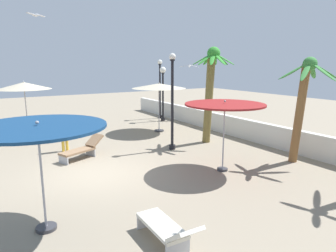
{
  "coord_description": "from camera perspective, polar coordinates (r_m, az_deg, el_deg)",
  "views": [
    {
      "loc": [
        9.62,
        -3.07,
        3.72
      ],
      "look_at": [
        0.0,
        2.8,
        1.4
      ],
      "focal_mm": 32.3,
      "sensor_mm": 36.0,
      "label": 1
    }
  ],
  "objects": [
    {
      "name": "boundary_wall",
      "position": [
        15.02,
        17.21,
        -1.26
      ],
      "size": [
        25.2,
        0.3,
        1.01
      ],
      "primitive_type": "cube",
      "color": "silver",
      "rests_on": "ground_plane"
    },
    {
      "name": "lamp_post_1",
      "position": [
        20.9,
        -1.53,
        7.7
      ],
      "size": [
        0.33,
        0.33,
        4.01
      ],
      "color": "black",
      "rests_on": "ground_plane"
    },
    {
      "name": "lounge_chair_0",
      "position": [
        12.59,
        -15.89,
        -4.13
      ],
      "size": [
        1.24,
        1.94,
        0.84
      ],
      "color": "#B7B7BC",
      "rests_on": "ground_plane"
    },
    {
      "name": "patio_umbrella_0",
      "position": [
        16.62,
        -1.74,
        7.49
      ],
      "size": [
        2.95,
        2.95,
        2.74
      ],
      "color": "#333338",
      "rests_on": "ground_plane"
    },
    {
      "name": "patio_umbrella_1",
      "position": [
        10.5,
        10.66,
        3.63
      ],
      "size": [
        2.74,
        2.74,
        2.52
      ],
      "color": "#333338",
      "rests_on": "ground_plane"
    },
    {
      "name": "lamp_post_2",
      "position": [
        13.03,
        0.81,
        4.92
      ],
      "size": [
        0.29,
        0.29,
        4.16
      ],
      "color": "black",
      "rests_on": "ground_plane"
    },
    {
      "name": "patio_umbrella_2",
      "position": [
        16.96,
        -25.54,
        6.78
      ],
      "size": [
        2.65,
        2.65,
        2.88
      ],
      "color": "#333338",
      "rests_on": "ground_plane"
    },
    {
      "name": "guest_0",
      "position": [
        13.69,
        -19.03,
        -0.74
      ],
      "size": [
        0.26,
        0.56,
        1.56
      ],
      "color": "gold",
      "rests_on": "ground_plane"
    },
    {
      "name": "patio_umbrella_3",
      "position": [
        7.04,
        -23.36,
        -0.87
      ],
      "size": [
        2.91,
        2.91,
        2.54
      ],
      "color": "#333338",
      "rests_on": "ground_plane"
    },
    {
      "name": "seagull_2",
      "position": [
        20.63,
        4.07,
        11.19
      ],
      "size": [
        1.08,
        0.99,
        0.19
      ],
      "color": "white"
    },
    {
      "name": "seagull_1",
      "position": [
        15.58,
        -23.71,
        18.64
      ],
      "size": [
        0.61,
        0.87,
        0.14
      ],
      "color": "white"
    },
    {
      "name": "ground_plane",
      "position": [
        10.76,
        -13.0,
        -8.9
      ],
      "size": [
        56.0,
        56.0,
        0.0
      ],
      "primitive_type": "plane",
      "color": "gray"
    },
    {
      "name": "lounge_chair_1",
      "position": [
        6.57,
        -0.13,
        -18.78
      ],
      "size": [
        1.89,
        0.58,
        0.84
      ],
      "color": "#B7B7BC",
      "rests_on": "ground_plane"
    },
    {
      "name": "palm_tree_0",
      "position": [
        12.17,
        24.11,
        4.88
      ],
      "size": [
        2.21,
        2.1,
        3.98
      ],
      "color": "brown",
      "rests_on": "ground_plane"
    },
    {
      "name": "palm_tree_2",
      "position": [
        14.21,
        8.01,
        7.77
      ],
      "size": [
        1.94,
        1.94,
        4.49
      ],
      "color": "brown",
      "rests_on": "ground_plane"
    },
    {
      "name": "lamp_post_0",
      "position": [
        19.88,
        -0.97,
        7.55
      ],
      "size": [
        0.4,
        0.4,
        3.54
      ],
      "color": "black",
      "rests_on": "ground_plane"
    }
  ]
}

